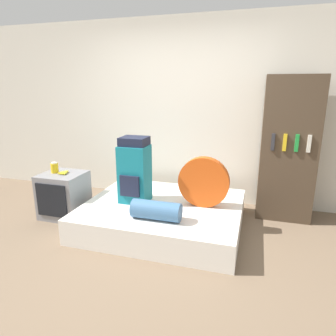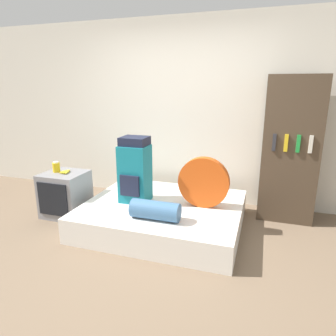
% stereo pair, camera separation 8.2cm
% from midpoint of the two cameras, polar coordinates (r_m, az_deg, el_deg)
% --- Properties ---
extents(ground_plane, '(16.00, 16.00, 0.00)m').
position_cam_midpoint_polar(ground_plane, '(3.19, -5.17, -16.28)').
color(ground_plane, brown).
extents(wall_back, '(8.00, 0.05, 2.60)m').
position_cam_midpoint_polar(wall_back, '(4.42, 3.65, 10.55)').
color(wall_back, silver).
rests_on(wall_back, ground_plane).
extents(bed, '(1.85, 1.56, 0.29)m').
position_cam_midpoint_polar(bed, '(3.71, -0.24, -8.85)').
color(bed, silver).
rests_on(bed, ground_plane).
extents(backpack, '(0.34, 0.33, 0.80)m').
position_cam_midpoint_polar(backpack, '(3.63, -5.69, -0.49)').
color(backpack, '#14707F').
rests_on(backpack, bed).
extents(tent_bag, '(0.59, 0.10, 0.59)m').
position_cam_midpoint_polar(tent_bag, '(3.50, 7.47, -2.72)').
color(tent_bag, '#D14C14').
rests_on(tent_bag, bed).
extents(sleeping_roll, '(0.53, 0.20, 0.20)m').
position_cam_midpoint_polar(sleeping_roll, '(3.21, -1.71, -8.05)').
color(sleeping_roll, '#3D668E').
rests_on(sleeping_roll, bed).
extents(television, '(0.53, 0.51, 0.58)m').
position_cam_midpoint_polar(television, '(4.18, -18.43, -4.72)').
color(television, gray).
rests_on(television, ground_plane).
extents(canister, '(0.09, 0.09, 0.14)m').
position_cam_midpoint_polar(canister, '(4.15, -19.98, 0.17)').
color(canister, gold).
rests_on(canister, television).
extents(banana_bunch, '(0.13, 0.17, 0.03)m').
position_cam_midpoint_polar(banana_bunch, '(4.08, -18.32, -0.67)').
color(banana_bunch, yellow).
rests_on(banana_bunch, television).
extents(bookshelf, '(0.66, 0.46, 1.80)m').
position_cam_midpoint_polar(bookshelf, '(4.05, 22.72, 3.21)').
color(bookshelf, '#473828').
rests_on(bookshelf, ground_plane).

